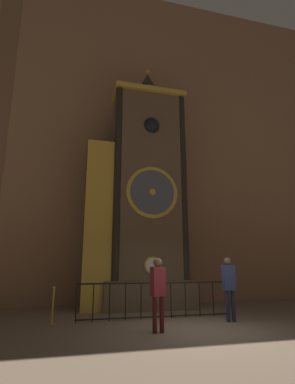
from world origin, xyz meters
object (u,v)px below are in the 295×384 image
stanchion_post (52,312)px  visitor_near (158,286)px  visitor_far (229,282)px  clock_tower (140,196)px

stanchion_post → visitor_near: bearing=-35.3°
visitor_far → stanchion_post: bearing=168.5°
visitor_near → stanchion_post: visitor_near is taller
visitor_near → visitor_far: 2.61m
visitor_far → stanchion_post: visitor_far is taller
clock_tower → stanchion_post: bearing=-143.3°
clock_tower → visitor_far: bearing=-57.8°
stanchion_post → visitor_far: bearing=-10.6°
clock_tower → stanchion_post: size_ratio=10.14×
visitor_near → visitor_far: size_ratio=0.98×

